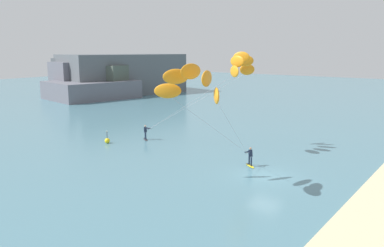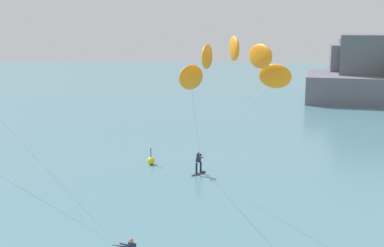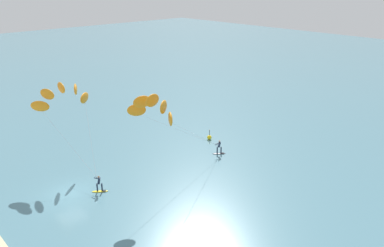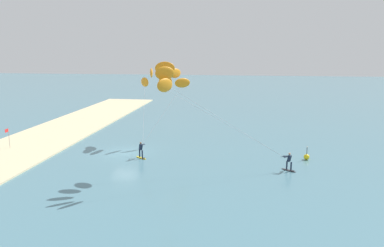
% 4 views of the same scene
% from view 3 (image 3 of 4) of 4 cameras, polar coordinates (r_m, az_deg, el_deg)
% --- Properties ---
extents(ground_plane, '(240.00, 240.00, 0.00)m').
position_cam_3_polar(ground_plane, '(38.12, -17.80, -9.92)').
color(ground_plane, slate).
extents(kitesurfer_nearshore, '(9.27, 6.24, 9.02)m').
position_cam_3_polar(kitesurfer_nearshore, '(41.10, -18.61, 3.62)').
color(kitesurfer_nearshore, yellow).
rests_on(kitesurfer_nearshore, ground).
extents(kitesurfer_mid_water, '(5.46, 12.68, 9.77)m').
position_cam_3_polar(kitesurfer_mid_water, '(33.08, -5.31, 2.02)').
color(kitesurfer_mid_water, '#333338').
rests_on(kitesurfer_mid_water, ground).
extents(marker_buoy, '(0.56, 0.56, 1.38)m').
position_cam_3_polar(marker_buoy, '(47.74, 2.60, -2.05)').
color(marker_buoy, yellow).
rests_on(marker_buoy, ground).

